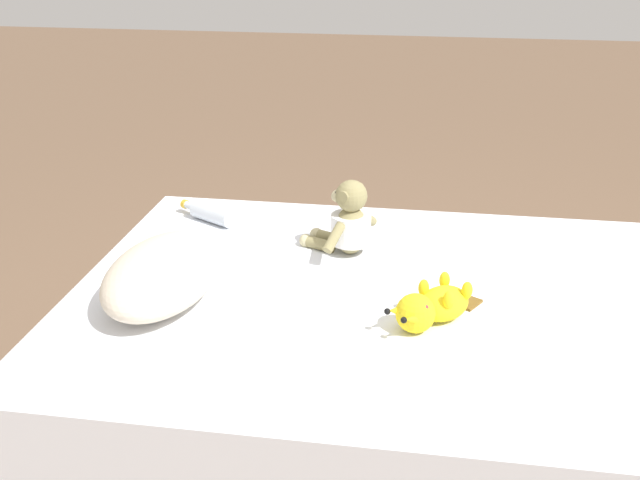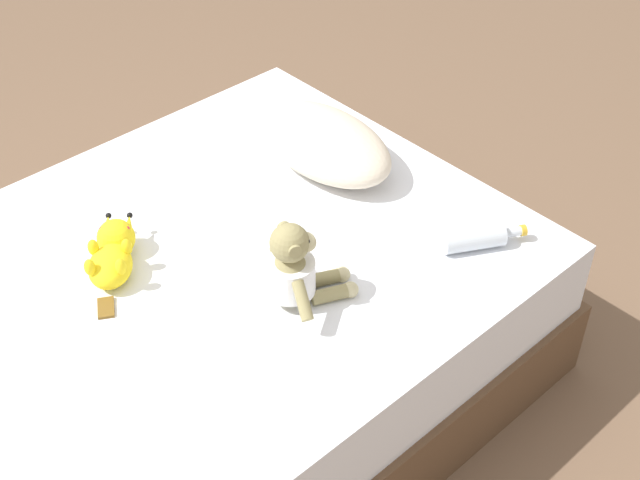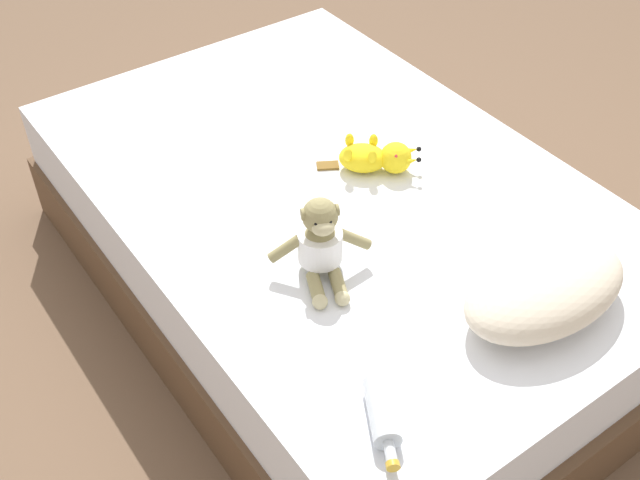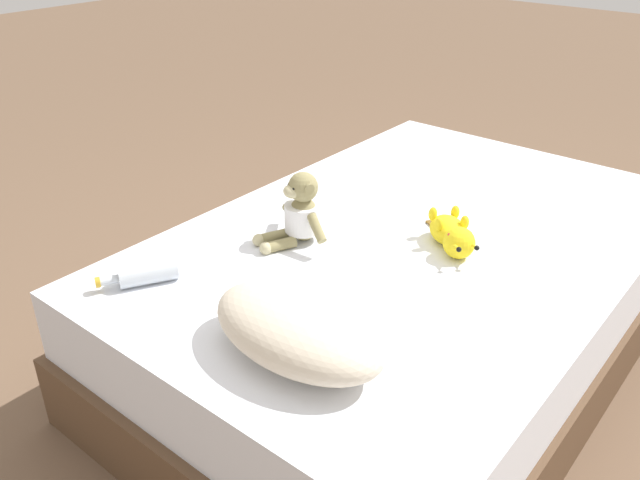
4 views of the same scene
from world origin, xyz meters
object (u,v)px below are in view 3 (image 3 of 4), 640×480
plush_monkey (321,244)px  glass_bottle (382,413)px  bed (337,242)px  pillow (545,289)px  plush_yellow_creature (377,157)px

plush_monkey → glass_bottle: plush_monkey is taller
bed → pillow: bearing=99.1°
bed → plush_monkey: plush_monkey is taller
glass_bottle → bed: bearing=-120.1°
bed → plush_yellow_creature: plush_yellow_creature is taller
pillow → glass_bottle: (0.55, 0.03, -0.04)m
bed → glass_bottle: (0.44, 0.76, 0.28)m
glass_bottle → plush_yellow_creature: bearing=-127.8°
pillow → plush_monkey: 0.59m
plush_monkey → plush_yellow_creature: (-0.40, -0.26, -0.05)m
pillow → plush_yellow_creature: (-0.03, -0.71, -0.03)m
plush_yellow_creature → bed: bearing=-4.0°
bed → pillow: 0.80m
plush_monkey → glass_bottle: size_ratio=1.23×
pillow → plush_monkey: size_ratio=1.81×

